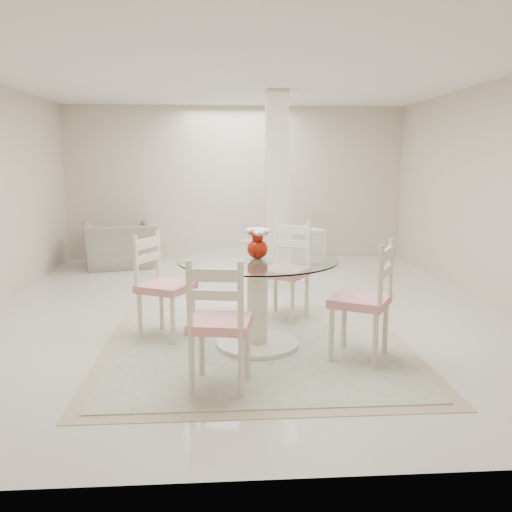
{
  "coord_description": "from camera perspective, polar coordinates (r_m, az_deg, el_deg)",
  "views": [
    {
      "loc": [
        -0.31,
        -6.24,
        1.76
      ],
      "look_at": [
        0.05,
        -1.13,
        0.85
      ],
      "focal_mm": 38.0,
      "sensor_mm": 36.0,
      "label": 1
    }
  ],
  "objects": [
    {
      "name": "ground",
      "position": [
        6.49,
        -1.1,
        -5.66
      ],
      "size": [
        7.0,
        7.0,
        0.0
      ],
      "primitive_type": "plane",
      "color": "beige",
      "rests_on": "ground"
    },
    {
      "name": "room_shell",
      "position": [
        6.25,
        -1.16,
        10.94
      ],
      "size": [
        6.02,
        7.02,
        2.71
      ],
      "color": "beige",
      "rests_on": "ground"
    },
    {
      "name": "column",
      "position": [
        7.6,
        2.17,
        6.97
      ],
      "size": [
        0.3,
        0.3,
        2.7
      ],
      "primitive_type": "cube",
      "color": "beige",
      "rests_on": "ground"
    },
    {
      "name": "area_rug",
      "position": [
        5.23,
        0.15,
        -9.52
      ],
      "size": [
        2.92,
        2.92,
        0.02
      ],
      "color": "tan",
      "rests_on": "ground"
    },
    {
      "name": "dining_table",
      "position": [
        5.1,
        0.16,
        -4.96
      ],
      "size": [
        1.49,
        1.49,
        0.86
      ],
      "rotation": [
        0.0,
        0.0,
        -0.38
      ],
      "color": "beige",
      "rests_on": "ground"
    },
    {
      "name": "red_vase",
      "position": [
        4.98,
        0.2,
        1.41
      ],
      "size": [
        0.22,
        0.21,
        0.29
      ],
      "color": "#A21405",
      "rests_on": "dining_table"
    },
    {
      "name": "dining_chair_east",
      "position": [
        4.84,
        11.8,
        -3.72
      ],
      "size": [
        0.65,
        0.65,
        1.18
      ],
      "rotation": [
        0.0,
        0.0,
        -2.09
      ],
      "color": "beige",
      "rests_on": "ground"
    },
    {
      "name": "dining_chair_north",
      "position": [
        6.01,
        3.26,
        -0.71
      ],
      "size": [
        0.67,
        0.67,
        1.21
      ],
      "rotation": [
        0.0,
        0.0,
        -0.57
      ],
      "color": "beige",
      "rests_on": "ground"
    },
    {
      "name": "dining_chair_west",
      "position": [
        5.46,
        -10.14,
        -2.26
      ],
      "size": [
        0.63,
        0.63,
        1.16
      ],
      "rotation": [
        0.0,
        0.0,
        1.08
      ],
      "color": "beige",
      "rests_on": "ground"
    },
    {
      "name": "dining_chair_south",
      "position": [
        4.12,
        -3.98,
        -6.22
      ],
      "size": [
        0.53,
        0.53,
        1.15
      ],
      "rotation": [
        0.0,
        0.0,
        2.97
      ],
      "color": "beige",
      "rests_on": "ground"
    },
    {
      "name": "recliner_taupe",
      "position": [
        9.27,
        -14.15,
        1.14
      ],
      "size": [
        1.35,
        1.24,
        0.74
      ],
      "primitive_type": "imported",
      "rotation": [
        0.0,
        0.0,
        3.39
      ],
      "color": "gray",
      "rests_on": "ground"
    },
    {
      "name": "armchair_white",
      "position": [
        9.15,
        4.33,
        1.03
      ],
      "size": [
        0.93,
        0.94,
        0.65
      ],
      "primitive_type": "imported",
      "rotation": [
        0.0,
        0.0,
        3.56
      ],
      "color": "silver",
      "rests_on": "ground"
    },
    {
      "name": "side_table",
      "position": [
        8.85,
        -0.36,
        0.03
      ],
      "size": [
        0.45,
        0.45,
        0.47
      ],
      "color": "tan",
      "rests_on": "ground"
    }
  ]
}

